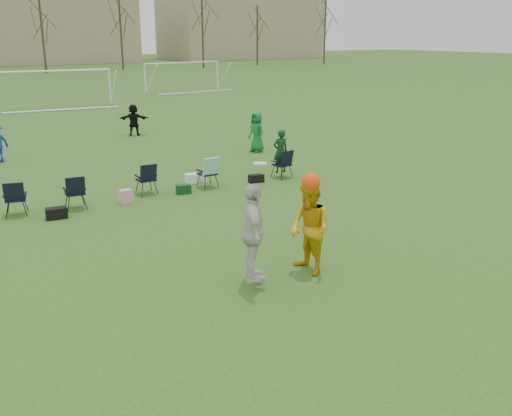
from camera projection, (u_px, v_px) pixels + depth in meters
ground at (244, 307)px, 10.36m from camera, size 260.00×260.00×0.00m
fielder_green_far at (257, 132)px, 23.79m from camera, size 0.63×0.88×1.67m
fielder_black at (134, 120)px, 27.66m from camera, size 1.46×1.02×1.51m
center_contest at (286, 230)px, 11.26m from camera, size 2.15×1.22×2.48m
sideline_setup at (173, 177)px, 17.71m from camera, size 9.29×1.91×1.64m
goal_mid at (55, 78)px, 37.92m from camera, size 7.40×0.63×2.46m
goal_right at (183, 68)px, 48.79m from camera, size 7.35×1.14×2.46m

